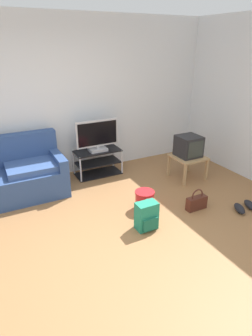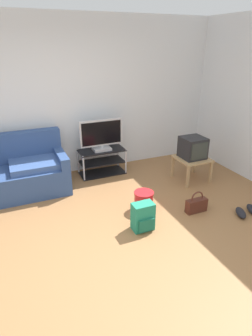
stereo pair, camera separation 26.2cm
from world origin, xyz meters
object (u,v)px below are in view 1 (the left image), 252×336
Objects in this scene: crt_tv at (189,146)px; sneakers_pair at (245,207)px; handbag at (197,202)px; cleaning_bucket at (145,199)px; flat_tv at (97,136)px; backpack at (147,216)px; tv_stand at (98,162)px; side_table at (188,159)px.

sneakers_pair is (0.08, -1.27, -0.55)m from crt_tv.
handbag is 1.14× the size of cleaning_bucket.
crt_tv is 0.88× the size of sneakers_pair.
flat_tv is 2.02× the size of crt_tv.
crt_tv is at bearing 22.83° from backpack.
tv_stand is 1.56× the size of side_table.
tv_stand is 1.65m from crt_tv.
flat_tv is at bearing 148.17° from crt_tv.
tv_stand reaches higher than backpack.
flat_tv reaches higher than sneakers_pair.
crt_tv is at bearing -32.51° from tv_stand.
flat_tv is 1.65m from side_table.
cleaning_bucket is 0.66× the size of sneakers_pair.
side_table is 1.62× the size of handbag.
tv_stand reaches higher than sneakers_pair.
crt_tv is 1.38m from sneakers_pair.
handbag is at bearing 151.73° from sneakers_pair.
handbag reaches higher than sneakers_pair.
tv_stand is 1.90× the size of sneakers_pair.
crt_tv is at bearing -31.83° from flat_tv.
side_table is at bearing 93.47° from sneakers_pair.
backpack is 0.87× the size of sneakers_pair.
tv_stand is 1.06× the size of flat_tv.
flat_tv reaches higher than side_table.
handbag is (0.81, -1.79, -0.12)m from tv_stand.
backpack is at bearing -92.64° from tv_stand.
cleaning_bucket is (0.23, 0.43, -0.04)m from backpack.
side_table reaches higher than backpack.
backpack is (-0.09, -1.84, -0.55)m from flat_tv.
handbag is (-0.55, -0.91, -0.24)m from side_table.
side_table is (1.35, -0.88, 0.12)m from tv_stand.
handbag is at bearing -28.65° from cleaning_bucket.
side_table is at bearing -90.00° from crt_tv.
tv_stand is 2.18× the size of backpack.
backpack is (-1.44, -0.98, -0.17)m from side_table.
side_table is 1.40× the size of backpack.
cleaning_bucket is at bearing 151.35° from handbag.
crt_tv is 1.02× the size of backpack.
sneakers_pair is at bearing -56.11° from tv_stand.
sneakers_pair is at bearing -28.27° from handbag.
handbag is at bearing -120.96° from side_table.
crt_tv is at bearing 93.43° from sneakers_pair.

